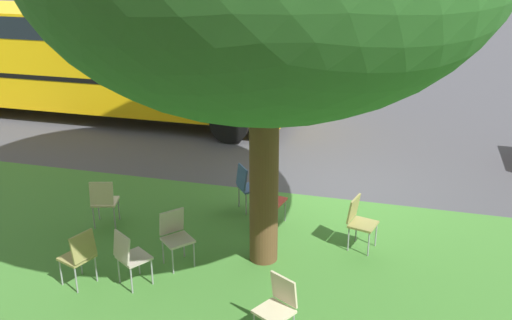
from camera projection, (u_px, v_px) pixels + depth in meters
The scene contains 11 objects.
ground at pixel (341, 195), 11.48m from camera, with size 80.00×80.00×0.00m, color #424247.
grass_verge at pixel (313, 283), 8.61m from camera, with size 48.00×6.00×0.01m, color #3D752D.
chair_0 at pixel (79, 254), 8.39m from camera, with size 0.54×0.53×0.88m.
chair_1 at pixel (104, 199), 10.09m from camera, with size 0.51×0.51×0.88m.
chair_2 at pixel (359, 219), 9.40m from camera, with size 0.51×0.51×0.88m.
chair_3 at pixel (269, 196), 10.21m from camera, with size 0.50×0.49×0.88m.
chair_4 at pixel (175, 234), 8.95m from camera, with size 0.59×0.59×0.88m.
chair_5 at pixel (129, 254), 8.38m from camera, with size 0.57×0.58×0.88m.
chair_6 at pixel (278, 304), 7.28m from camera, with size 0.57×0.57×0.88m.
chair_7 at pixel (247, 184), 10.68m from camera, with size 0.58×0.58×0.88m.
school_bus at pixel (101, 53), 15.73m from camera, with size 10.40×2.80×2.88m.
Camera 1 is at (-1.06, 10.50, 4.87)m, focal length 41.02 mm.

